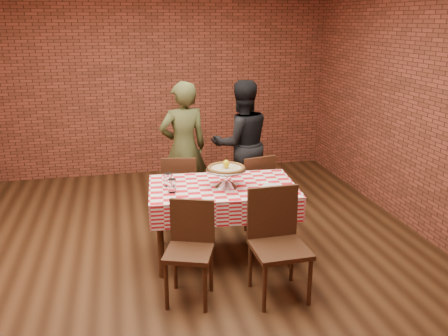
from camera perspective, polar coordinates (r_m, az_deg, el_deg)
The scene contains 19 objects.
ground at distance 4.75m, azimuth -5.82°, elevation -11.48°, with size 6.00×6.00×0.00m, color black.
back_wall at distance 7.19m, azimuth -9.18°, elevation 10.62°, with size 5.50×5.50×0.00m, color brown.
table at distance 4.71m, azimuth -0.17°, elevation -6.53°, with size 1.40×0.84×0.75m, color #432516.
tablecloth at distance 4.61m, azimuth -0.17°, elevation -3.56°, with size 1.44×0.88×0.24m, color red, non-canonical shape.
pizza_stand at distance 4.52m, azimuth 0.28°, elevation -1.21°, with size 0.40×0.40×0.18m, color silver, non-canonical shape.
pizza at distance 4.49m, azimuth 0.28°, elevation -0.07°, with size 0.36×0.36×0.03m, color beige.
lemon at distance 4.47m, azimuth 0.28°, elevation 0.49°, with size 0.06×0.06×0.08m, color yellow.
water_glass_left at distance 4.40m, azimuth -6.36°, elevation -2.16°, with size 0.08×0.08×0.13m, color white.
water_glass_right at distance 4.57m, azimuth -6.85°, elevation -1.45°, with size 0.08×0.08×0.13m, color white.
side_plate at distance 4.55m, azimuth 5.83°, elevation -2.27°, with size 0.18×0.18×0.01m, color white.
sweetener_packet_a at distance 4.55m, azimuth 7.35°, elevation -2.36°, with size 0.05×0.04×0.01m, color white.
sweetener_packet_b at distance 4.55m, azimuth 7.59°, elevation -2.38°, with size 0.05×0.04×0.01m, color white.
condiment_caddy at distance 4.85m, azimuth 0.28°, elevation -0.07°, with size 0.10×0.08×0.14m, color silver.
chair_near_left at distance 3.98m, azimuth -4.30°, elevation -10.51°, with size 0.38×0.38×0.86m, color #432516, non-canonical shape.
chair_near_right at distance 4.04m, azimuth 6.83°, elevation -9.52°, with size 0.46×0.46×0.94m, color #432516, non-canonical shape.
chair_far_left at distance 5.42m, azimuth -5.32°, elevation -2.66°, with size 0.39×0.39×0.86m, color #432516, non-canonical shape.
chair_far_right at distance 5.44m, azimuth 3.44°, elevation -2.56°, with size 0.38×0.38×0.86m, color #432516, non-canonical shape.
diner_olive at distance 5.72m, azimuth -4.95°, elevation 2.44°, with size 0.59×0.39×1.62m, color #444824.
diner_black at distance 5.94m, azimuth 2.15°, elevation 2.98°, with size 0.78×0.61×1.61m, color black.
Camera 1 is at (-0.44, -4.13, 2.31)m, focal length 37.50 mm.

